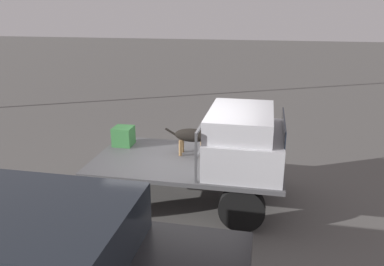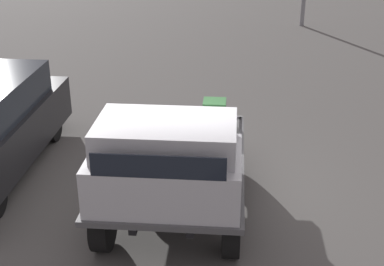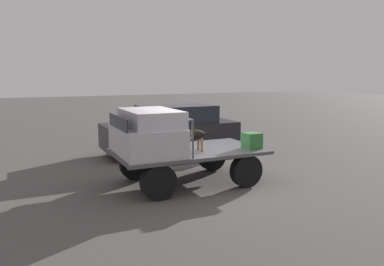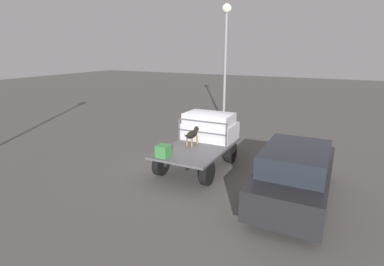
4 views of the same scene
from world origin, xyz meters
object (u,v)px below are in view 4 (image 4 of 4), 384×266
Objects in this scene: flatbed_truck at (198,152)px; light_pole_near at (226,41)px; parked_sedan at (295,174)px; cargo_crate at (163,151)px; dog at (193,134)px.

light_pole_near reaches higher than flatbed_truck.
light_pole_near is at bearing 13.55° from flatbed_truck.
cargo_crate is at bearing 89.95° from parked_sedan.
dog is (0.10, 0.25, 0.65)m from flatbed_truck.
parked_sedan is at bearing -146.82° from light_pole_near.
light_pole_near reaches higher than cargo_crate.
flatbed_truck is 3.66m from parked_sedan.
cargo_crate is 4.09m from parked_sedan.
light_pole_near is at bearing 25.41° from parked_sedan.
dog is 1.64m from cargo_crate.
flatbed_truck is 3.33× the size of dog.
dog is 3.95m from parked_sedan.
parked_sedan is 10.26m from light_pole_near.
parked_sedan is (-0.96, -3.52, 0.22)m from flatbed_truck.
flatbed_truck is 8.26m from light_pole_near.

